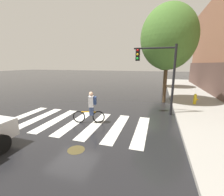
{
  "coord_description": "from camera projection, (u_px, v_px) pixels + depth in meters",
  "views": [
    {
      "loc": [
        4.39,
        -6.98,
        3.11
      ],
      "look_at": [
        1.71,
        1.94,
        1.03
      ],
      "focal_mm": 24.82,
      "sensor_mm": 36.0,
      "label": 1
    }
  ],
  "objects": [
    {
      "name": "cyclist",
      "position": [
        91.0,
        108.0,
        8.13
      ],
      "size": [
        1.67,
        0.51,
        1.69
      ],
      "color": "black",
      "rests_on": "ground"
    },
    {
      "name": "ground_plane",
      "position": [
        72.0,
        122.0,
        8.43
      ],
      "size": [
        120.0,
        120.0,
        0.0
      ],
      "primitive_type": "plane",
      "color": "black"
    },
    {
      "name": "manhole_cover",
      "position": [
        76.0,
        150.0,
        5.7
      ],
      "size": [
        0.64,
        0.64,
        0.01
      ],
      "primitive_type": "cylinder",
      "color": "#473D1E",
      "rests_on": "ground"
    },
    {
      "name": "traffic_light_near",
      "position": [
        160.0,
        68.0,
        9.23
      ],
      "size": [
        2.47,
        0.28,
        4.2
      ],
      "color": "black",
      "rests_on": "ground"
    },
    {
      "name": "street_tree_mid",
      "position": [
        166.0,
        54.0,
        19.24
      ],
      "size": [
        3.59,
        3.59,
        6.39
      ],
      "color": "#4C3823",
      "rests_on": "ground"
    },
    {
      "name": "fire_hydrant",
      "position": [
        195.0,
        99.0,
        11.48
      ],
      "size": [
        0.33,
        0.22,
        0.78
      ],
      "color": "gold",
      "rests_on": "sidewalk"
    },
    {
      "name": "crosswalk_stripes",
      "position": [
        75.0,
        122.0,
        8.37
      ],
      "size": [
        7.65,
        3.65,
        0.01
      ],
      "color": "silver",
      "rests_on": "ground"
    },
    {
      "name": "street_tree_near",
      "position": [
        169.0,
        38.0,
        11.63
      ],
      "size": [
        4.17,
        4.17,
        7.41
      ],
      "color": "#4C3823",
      "rests_on": "ground"
    }
  ]
}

